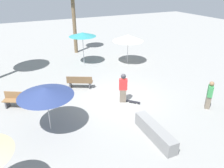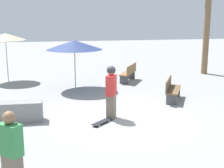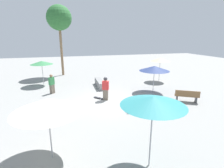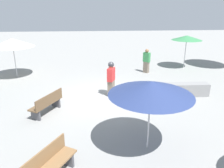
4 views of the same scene
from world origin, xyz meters
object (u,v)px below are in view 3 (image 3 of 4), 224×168
(concrete_ledge, at_px, (100,84))
(shade_umbrella_cream, at_px, (47,105))
(bench_far, at_px, (187,96))
(skateboard, at_px, (98,98))
(shade_umbrella_navy, at_px, (154,68))
(bench_near, at_px, (143,106))
(shade_umbrella_green, at_px, (42,63))
(skater_main, at_px, (106,88))
(shade_umbrella_teal, at_px, (153,101))
(bystander_watching, at_px, (52,84))
(palm_tree_center_left, at_px, (59,18))
(shade_umbrella_tan, at_px, (160,60))

(concrete_ledge, bearing_deg, shade_umbrella_cream, 67.60)
(bench_far, bearing_deg, skateboard, -171.66)
(shade_umbrella_navy, bearing_deg, shade_umbrella_cream, 39.56)
(skateboard, xyz_separation_m, bench_near, (-2.09, 3.06, 0.37))
(bench_near, relative_size, shade_umbrella_cream, 0.66)
(bench_far, xyz_separation_m, shade_umbrella_green, (10.01, -7.41, 1.67))
(skater_main, height_order, concrete_ledge, skater_main)
(skateboard, height_order, shade_umbrella_navy, shade_umbrella_navy)
(bench_far, bearing_deg, concrete_ledge, 163.59)
(skater_main, distance_m, shade_umbrella_teal, 7.03)
(bench_far, relative_size, shade_umbrella_green, 0.71)
(shade_umbrella_green, bearing_deg, shade_umbrella_navy, 152.13)
(shade_umbrella_green, relative_size, bystander_watching, 1.45)
(skateboard, xyz_separation_m, shade_umbrella_cream, (2.95, 5.88, 2.05))
(skater_main, relative_size, shade_umbrella_green, 0.75)
(bench_far, height_order, shade_umbrella_navy, shade_umbrella_navy)
(skateboard, relative_size, palm_tree_center_left, 0.09)
(skater_main, height_order, shade_umbrella_teal, shade_umbrella_teal)
(bench_far, bearing_deg, skater_main, -169.83)
(shade_umbrella_cream, bearing_deg, skateboard, -116.65)
(bench_far, relative_size, shade_umbrella_teal, 0.62)
(shade_umbrella_cream, xyz_separation_m, shade_umbrella_green, (1.27, -10.99, -0.01))
(shade_umbrella_cream, xyz_separation_m, bystander_watching, (0.36, -8.08, -1.33))
(skater_main, relative_size, skateboard, 2.34)
(shade_umbrella_tan, distance_m, shade_umbrella_navy, 3.92)
(concrete_ledge, height_order, bench_far, bench_far)
(shade_umbrella_teal, xyz_separation_m, shade_umbrella_green, (4.59, -12.35, -0.32))
(bench_far, distance_m, shade_umbrella_green, 12.56)
(shade_umbrella_tan, height_order, bystander_watching, shade_umbrella_tan)
(shade_umbrella_navy, bearing_deg, bench_near, 53.47)
(concrete_ledge, height_order, shade_umbrella_cream, shade_umbrella_cream)
(shade_umbrella_navy, xyz_separation_m, bystander_watching, (7.98, -1.79, -1.17))
(shade_umbrella_tan, bearing_deg, bystander_watching, 7.35)
(bench_near, relative_size, shade_umbrella_navy, 0.67)
(shade_umbrella_teal, xyz_separation_m, palm_tree_center_left, (2.78, -16.39, 3.89))
(bystander_watching, bearing_deg, shade_umbrella_cream, -133.58)
(bench_near, bearing_deg, skater_main, -30.97)
(shade_umbrella_teal, relative_size, shade_umbrella_navy, 1.07)
(bench_near, relative_size, shade_umbrella_teal, 0.63)
(shade_umbrella_tan, relative_size, shade_umbrella_navy, 0.98)
(bystander_watching, bearing_deg, shade_umbrella_teal, -114.85)
(bench_near, bearing_deg, shade_umbrella_tan, -99.09)
(skater_main, relative_size, bench_far, 1.05)
(shade_umbrella_green, xyz_separation_m, palm_tree_center_left, (-1.81, -4.04, 4.22))
(skater_main, xyz_separation_m, shade_umbrella_navy, (-4.21, -0.79, 1.04))
(bench_near, bearing_deg, skateboard, -28.01)
(skater_main, xyz_separation_m, bench_far, (-5.33, 1.92, -0.49))
(shade_umbrella_teal, distance_m, shade_umbrella_green, 13.18)
(shade_umbrella_tan, distance_m, shade_umbrella_cream, 13.72)
(skateboard, relative_size, concrete_ledge, 0.28)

